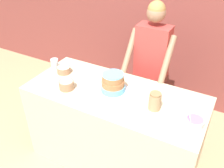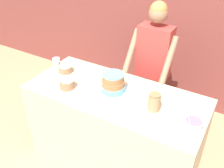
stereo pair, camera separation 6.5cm
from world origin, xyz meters
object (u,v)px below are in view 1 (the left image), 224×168
ceramic_plate (83,101)px  cake (113,84)px  frosting_bowl_pink (66,85)px  person_baker (152,59)px  frosting_bowl_white (64,70)px  frosting_bowl_purple (195,122)px  drinking_glass (55,64)px  stoneware_jar (155,101)px

ceramic_plate → cake: bearing=57.9°
frosting_bowl_pink → person_baker: bearing=56.3°
cake → frosting_bowl_white: (-0.64, 0.06, -0.05)m
frosting_bowl_purple → ceramic_plate: bearing=-170.7°
frosting_bowl_pink → frosting_bowl_purple: frosting_bowl_purple is taller
cake → frosting_bowl_pink: size_ratio=2.26×
cake → frosting_bowl_purple: cake is taller
frosting_bowl_purple → ceramic_plate: (-0.98, -0.16, -0.03)m
frosting_bowl_white → frosting_bowl_purple: frosting_bowl_purple is taller
frosting_bowl_pink → frosting_bowl_purple: 1.24m
frosting_bowl_purple → drinking_glass: 1.60m
frosting_bowl_white → drinking_glass: drinking_glass is taller
person_baker → frosting_bowl_purple: (0.67, -0.78, -0.05)m
frosting_bowl_white → ceramic_plate: size_ratio=0.60×
frosting_bowl_white → stoneware_jar: bearing=-6.3°
cake → drinking_glass: cake is taller
frosting_bowl_white → ceramic_plate: frosting_bowl_white is taller
cake → frosting_bowl_white: size_ratio=2.25×
frosting_bowl_white → stoneware_jar: (1.09, -0.12, 0.04)m
person_baker → frosting_bowl_pink: 1.01m
frosting_bowl_purple → stoneware_jar: (-0.36, 0.05, 0.04)m
frosting_bowl_pink → stoneware_jar: size_ratio=0.89×
frosting_bowl_white → stoneware_jar: stoneware_jar is taller
drinking_glass → stoneware_jar: (1.23, -0.14, 0.02)m
person_baker → drinking_glass: bearing=-147.5°
frosting_bowl_pink → ceramic_plate: (0.26, -0.10, -0.04)m
cake → person_baker: bearing=78.6°
cake → frosting_bowl_pink: bearing=-157.8°
frosting_bowl_purple → stoneware_jar: size_ratio=0.94×
frosting_bowl_pink → drinking_glass: (-0.36, 0.26, 0.01)m
cake → ceramic_plate: cake is taller
frosting_bowl_white → stoneware_jar: size_ratio=0.89×
cake → frosting_bowl_pink: 0.46m
ceramic_plate → stoneware_jar: 0.66m
frosting_bowl_pink → frosting_bowl_white: frosting_bowl_pink is taller
cake → ceramic_plate: size_ratio=1.36×
person_baker → cake: person_baker is taller
ceramic_plate → frosting_bowl_purple: bearing=9.3°
person_baker → frosting_bowl_white: size_ratio=11.20×
person_baker → frosting_bowl_purple: person_baker is taller
frosting_bowl_pink → stoneware_jar: stoneware_jar is taller
frosting_bowl_white → drinking_glass: bearing=171.7°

